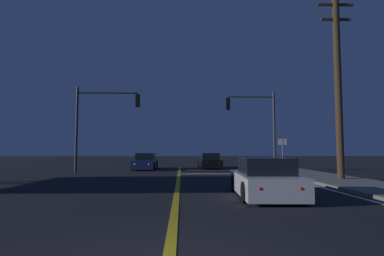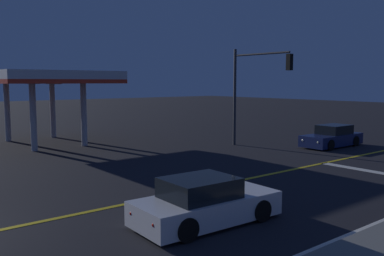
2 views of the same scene
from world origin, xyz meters
name	(u,v)px [view 2 (image 2 of 2)]	position (x,y,z in m)	size (l,w,h in m)	color
lane_line_center	(206,188)	(0.00, 9.20, 0.01)	(0.20, 31.28, 0.01)	gold
lane_line_edge_right	(355,232)	(6.13, 9.20, 0.01)	(0.16, 31.28, 0.01)	silver
car_mid_block_navy	(332,137)	(-2.85, 22.04, 0.58)	(1.84, 4.43, 1.34)	navy
car_following_oncoming_white	(205,203)	(3.03, 6.57, 0.58)	(2.07, 4.35, 1.34)	silver
traffic_signal_far_left	(253,81)	(-5.62, 17.80, 4.05)	(4.46, 0.28, 6.04)	#38383D
gas_station_canopy	(43,79)	(-15.38, 8.58, 4.19)	(9.53, 6.92, 4.65)	silver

